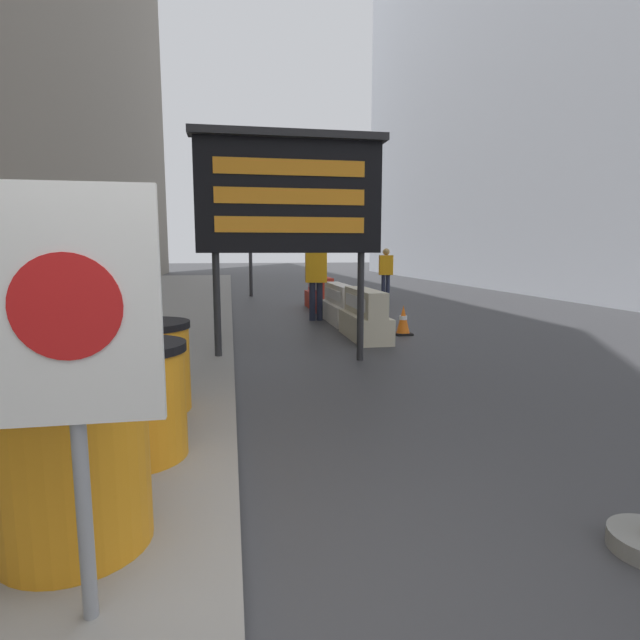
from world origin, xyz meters
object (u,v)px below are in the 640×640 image
Objects in this scene: barrel_drum_foreground at (73,465)px; barrel_drum_middle at (133,400)px; barrel_drum_back at (149,366)px; jersey_barrier_red_striped at (320,295)px; warning_sign at (70,333)px; jersey_barrier_cream at (365,317)px; message_board at (290,195)px; jersey_barrier_white at (340,306)px; traffic_cone_near at (403,321)px; traffic_light_near_curb at (250,203)px; pedestrian_worker at (316,274)px; pedestrian_passerby at (386,269)px.

barrel_drum_middle is (0.10, 1.08, 0.00)m from barrel_drum_foreground.
barrel_drum_back reaches higher than jersey_barrier_red_striped.
warning_sign reaches higher than jersey_barrier_cream.
warning_sign is at bearing -105.80° from message_board.
barrel_drum_foreground reaches higher than jersey_barrier_white.
traffic_light_near_curb is at bearing 106.65° from traffic_cone_near.
jersey_barrier_cream reaches higher than traffic_cone_near.
barrel_drum_middle is 0.40× the size of jersey_barrier_red_striped.
jersey_barrier_cream is at bearing 66.18° from warning_sign.
traffic_light_near_curb reaches higher than jersey_barrier_white.
warning_sign is 9.65m from pedestrian_worker.
pedestrian_worker is at bearing 70.97° from barrel_drum_middle.
pedestrian_passerby is (2.60, 6.94, 0.58)m from jersey_barrier_cream.
pedestrian_passerby is (4.18, 8.69, -1.39)m from message_board.
barrel_drum_middle is at bearing 93.80° from warning_sign.
message_board is 0.72× the size of traffic_light_near_curb.
traffic_cone_near is 0.34× the size of pedestrian_passerby.
pedestrian_worker is at bearing -78.93° from traffic_light_near_curb.
barrel_drum_foreground is 0.19× the size of traffic_light_near_curb.
jersey_barrier_white is at bearing 66.79° from barrel_drum_middle.
barrel_drum_back is 0.48× the size of warning_sign.
traffic_cone_near is 6.96m from pedestrian_passerby.
traffic_cone_near is (0.83, -4.37, -0.12)m from jersey_barrier_red_striped.
barrel_drum_foreground is 1.45× the size of traffic_cone_near.
barrel_drum_foreground is at bearing -110.04° from message_board.
pedestrian_passerby is at bearing 75.18° from traffic_cone_near.
pedestrian_worker is (1.22, -6.25, -2.13)m from traffic_light_near_curb.
jersey_barrier_red_striped is at bearing 76.10° from message_board.
warning_sign is (0.11, -1.66, 0.76)m from barrel_drum_middle.
barrel_drum_foreground is 14.42m from pedestrian_passerby.
jersey_barrier_white is 7.40m from traffic_light_near_curb.
jersey_barrier_red_striped is at bearing -97.59° from pedestrian_worker.
barrel_drum_back is at bearing -117.13° from jersey_barrier_white.
jersey_barrier_white is at bearing 90.00° from jersey_barrier_cream.
barrel_drum_middle reaches higher than traffic_cone_near.
message_board reaches higher than jersey_barrier_red_striped.
traffic_cone_near is at bearing 125.57° from pedestrian_worker.
jersey_barrier_white is 3.46× the size of traffic_cone_near.
jersey_barrier_white is (3.22, 8.36, -0.18)m from barrel_drum_foreground.
jersey_barrier_cream is at bearing -163.35° from traffic_cone_near.
barrel_drum_foreground is at bearing -111.04° from jersey_barrier_white.
traffic_cone_near is 0.31× the size of pedestrian_worker.
barrel_drum_middle is 7.92m from jersey_barrier_white.
barrel_drum_foreground is at bearing -117.25° from jersey_barrier_cream.
pedestrian_worker is (-0.48, 0.37, 0.70)m from jersey_barrier_white.
barrel_drum_middle is 0.50× the size of pedestrian_passerby.
pedestrian_worker reaches higher than jersey_barrier_white.
jersey_barrier_white is at bearing -109.45° from pedestrian_passerby.
traffic_light_near_curb reaches higher than message_board.
pedestrian_passerby is at bearing 66.18° from barrel_drum_foreground.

